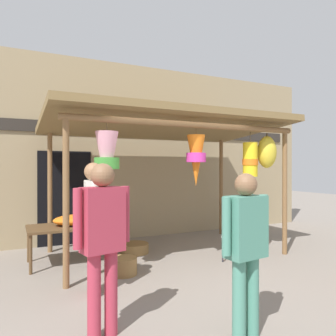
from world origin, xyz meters
The scene contains 11 objects.
ground_plane centered at (0.00, 0.00, 0.00)m, with size 30.00×30.00×0.00m, color gray.
shop_facade centered at (-0.01, 2.53, 2.02)m, with size 10.20×0.29×4.05m.
market_stall_canopy centered at (0.18, 0.68, 2.30)m, with size 4.53×2.60×2.65m.
display_table centered at (-1.57, 1.00, 0.59)m, with size 1.46×0.82×0.65m.
flower_heap_on_table centered at (-1.50, 0.99, 0.74)m, with size 0.75×0.52×0.18m.
folding_chair centered at (1.13, -0.12, 0.50)m, with size 0.55×0.55×0.84m.
wicker_basket_by_table centered at (-0.96, 0.00, 0.13)m, with size 0.41×0.41×0.26m, color olive.
wicker_basket_spare centered at (-0.38, 1.13, 0.09)m, with size 0.55×0.55×0.19m, color olive.
vendor_in_orange centered at (-1.55, -0.58, 1.02)m, with size 0.27×0.59×1.72m.
customer_foreground centered at (-1.71, -1.69, 1.01)m, with size 0.58×0.30×1.70m.
passerby_at_right centered at (-0.47, -2.32, 0.94)m, with size 0.59×0.27×1.61m.
Camera 1 is at (-2.51, -4.83, 1.67)m, focal length 34.87 mm.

